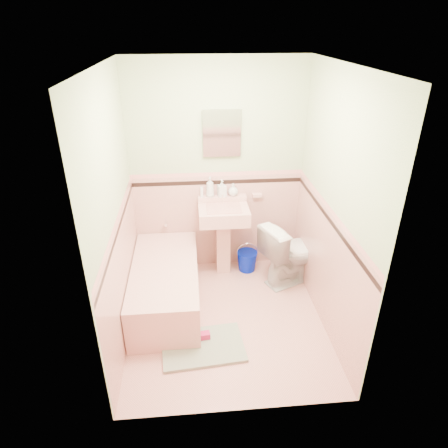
{
  "coord_description": "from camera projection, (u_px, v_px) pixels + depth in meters",
  "views": [
    {
      "loc": [
        -0.32,
        -3.23,
        2.81
      ],
      "look_at": [
        0.0,
        0.25,
        1.0
      ],
      "focal_mm": 31.74,
      "sensor_mm": 36.0,
      "label": 1
    }
  ],
  "objects": [
    {
      "name": "cap_right",
      "position": [
        331.0,
        211.0,
        3.69
      ],
      "size": [
        0.0,
        2.2,
        2.2
      ],
      "primitive_type": "plane",
      "rotation": [
        1.57,
        0.0,
        -1.57
      ],
      "color": "pink",
      "rests_on": "ground"
    },
    {
      "name": "tub_faucet",
      "position": [
        166.0,
        223.0,
        4.76
      ],
      "size": [
        0.04,
        0.12,
        0.04
      ],
      "primitive_type": "cylinder",
      "rotation": [
        1.57,
        0.0,
        0.0
      ],
      "color": "silver",
      "rests_on": "wall_back"
    },
    {
      "name": "wainscot_left",
      "position": [
        124.0,
        277.0,
        3.81
      ],
      "size": [
        0.0,
        2.2,
        2.2
      ],
      "primitive_type": "plane",
      "rotation": [
        1.57,
        0.0,
        1.57
      ],
      "color": "#E8A59B",
      "rests_on": "ground"
    },
    {
      "name": "wall_front",
      "position": [
        243.0,
        284.0,
        2.62
      ],
      "size": [
        2.5,
        0.0,
        2.5
      ],
      "primitive_type": "plane",
      "rotation": [
        -1.57,
        0.0,
        0.0
      ],
      "color": "#F5E6C7",
      "rests_on": "ground"
    },
    {
      "name": "shoe",
      "position": [
        202.0,
        336.0,
        3.86
      ],
      "size": [
        0.16,
        0.09,
        0.06
      ],
      "primitive_type": "cube",
      "rotation": [
        0.0,
        0.0,
        0.11
      ],
      "color": "#BF1E59",
      "rests_on": "bath_mat"
    },
    {
      "name": "accent_back",
      "position": [
        218.0,
        182.0,
        4.61
      ],
      "size": [
        2.0,
        0.0,
        2.0
      ],
      "primitive_type": "plane",
      "rotation": [
        1.57,
        0.0,
        0.0
      ],
      "color": "black",
      "rests_on": "ground"
    },
    {
      "name": "wainscot_front",
      "position": [
        240.0,
        354.0,
        2.93
      ],
      "size": [
        2.0,
        0.0,
        2.0
      ],
      "primitive_type": "plane",
      "rotation": [
        -1.57,
        0.0,
        0.0
      ],
      "color": "#E8A59B",
      "rests_on": "ground"
    },
    {
      "name": "floor",
      "position": [
        226.0,
        319.0,
        4.17
      ],
      "size": [
        2.2,
        2.2,
        0.0
      ],
      "primitive_type": "plane",
      "color": "#E5A096",
      "rests_on": "ground"
    },
    {
      "name": "sink_faucet",
      "position": [
        222.0,
        198.0,
        4.62
      ],
      "size": [
        0.02,
        0.02,
        0.1
      ],
      "primitive_type": "cylinder",
      "color": "silver",
      "rests_on": "sink"
    },
    {
      "name": "toilet",
      "position": [
        293.0,
        252.0,
        4.62
      ],
      "size": [
        0.87,
        0.71,
        0.77
      ],
      "primitive_type": "imported",
      "rotation": [
        0.0,
        0.0,
        2.0
      ],
      "color": "white",
      "rests_on": "floor"
    },
    {
      "name": "cap_left",
      "position": [
        117.0,
        220.0,
        3.53
      ],
      "size": [
        0.0,
        2.2,
        2.2
      ],
      "primitive_type": "plane",
      "rotation": [
        1.57,
        0.0,
        1.57
      ],
      "color": "pink",
      "rests_on": "ground"
    },
    {
      "name": "accent_front",
      "position": [
        242.0,
        298.0,
        2.7
      ],
      "size": [
        2.0,
        0.0,
        2.0
      ],
      "primitive_type": "plane",
      "rotation": [
        -1.57,
        0.0,
        0.0
      ],
      "color": "black",
      "rests_on": "ground"
    },
    {
      "name": "soap_bottle_left",
      "position": [
        210.0,
        187.0,
        4.59
      ],
      "size": [
        0.11,
        0.11,
        0.24
      ],
      "primitive_type": "imported",
      "rotation": [
        0.0,
        0.0,
        -0.19
      ],
      "color": "#B2B2B2",
      "rests_on": "sink"
    },
    {
      "name": "sink",
      "position": [
        224.0,
        241.0,
        4.73
      ],
      "size": [
        0.57,
        0.48,
        0.9
      ],
      "primitive_type": null,
      "color": "#E0A198",
      "rests_on": "floor"
    },
    {
      "name": "soap_dish",
      "position": [
        257.0,
        195.0,
        4.71
      ],
      "size": [
        0.11,
        0.06,
        0.04
      ],
      "primitive_type": "cube",
      "color": "#E0A198",
      "rests_on": "wall_back"
    },
    {
      "name": "bucket",
      "position": [
        247.0,
        261.0,
        4.94
      ],
      "size": [
        0.29,
        0.29,
        0.25
      ],
      "primitive_type": null,
      "rotation": [
        0.0,
        0.0,
        -0.19
      ],
      "color": "#0013B2",
      "rests_on": "floor"
    },
    {
      "name": "cap_back",
      "position": [
        217.0,
        174.0,
        4.57
      ],
      "size": [
        2.0,
        0.0,
        2.0
      ],
      "primitive_type": "plane",
      "rotation": [
        1.57,
        0.0,
        0.0
      ],
      "color": "pink",
      "rests_on": "ground"
    },
    {
      "name": "medicine_cabinet",
      "position": [
        222.0,
        133.0,
        4.34
      ],
      "size": [
        0.39,
        0.04,
        0.49
      ],
      "primitive_type": "cube",
      "color": "white",
      "rests_on": "wall_back"
    },
    {
      "name": "wainscot_right",
      "position": [
        324.0,
        267.0,
        3.97
      ],
      "size": [
        0.0,
        2.2,
        2.2
      ],
      "primitive_type": "plane",
      "rotation": [
        1.57,
        0.0,
        -1.57
      ],
      "color": "#E8A59B",
      "rests_on": "ground"
    },
    {
      "name": "wainscot_back",
      "position": [
        218.0,
        222.0,
        4.86
      ],
      "size": [
        2.0,
        0.0,
        2.0
      ],
      "primitive_type": "plane",
      "rotation": [
        1.57,
        0.0,
        0.0
      ],
      "color": "#E8A59B",
      "rests_on": "ground"
    },
    {
      "name": "accent_left",
      "position": [
        118.0,
        229.0,
        3.58
      ],
      "size": [
        0.0,
        2.2,
        2.2
      ],
      "primitive_type": "plane",
      "rotation": [
        1.57,
        0.0,
        1.57
      ],
      "color": "black",
      "rests_on": "ground"
    },
    {
      "name": "bathtub",
      "position": [
        166.0,
        286.0,
        4.31
      ],
      "size": [
        0.7,
        1.5,
        0.45
      ],
      "primitive_type": "cube",
      "color": "#E0A198",
      "rests_on": "floor"
    },
    {
      "name": "tube",
      "position": [
        202.0,
        192.0,
        4.6
      ],
      "size": [
        0.04,
        0.04,
        0.12
      ],
      "primitive_type": "cylinder",
      "rotation": [
        0.0,
        0.0,
        -0.16
      ],
      "color": "white",
      "rests_on": "sink"
    },
    {
      "name": "accent_right",
      "position": [
        330.0,
        220.0,
        3.73
      ],
      "size": [
        0.0,
        2.2,
        2.2
      ],
      "primitive_type": "plane",
      "rotation": [
        1.57,
        0.0,
        -1.57
      ],
      "color": "black",
      "rests_on": "ground"
    },
    {
      "name": "bath_mat",
      "position": [
        203.0,
        346.0,
        3.8
      ],
      "size": [
        0.82,
        0.58,
        0.03
      ],
      "primitive_type": "cube",
      "rotation": [
        0.0,
        0.0,
        0.09
      ],
      "color": "gray",
      "rests_on": "floor"
    },
    {
      "name": "wall_back",
      "position": [
        217.0,
        171.0,
        4.57
      ],
      "size": [
        2.5,
        0.0,
        2.5
      ],
      "primitive_type": "plane",
      "rotation": [
        1.57,
        0.0,
        0.0
      ],
      "color": "#F5E6C7",
      "rests_on": "ground"
    },
    {
      "name": "soap_bottle_mid",
      "position": [
        222.0,
        188.0,
        4.61
      ],
      "size": [
        0.11,
        0.11,
        0.2
      ],
      "primitive_type": "imported",
      "rotation": [
        0.0,
        0.0,
        0.25
      ],
      "color": "#B2B2B2",
      "rests_on": "sink"
    },
    {
      "name": "soap_bottle_right",
      "position": [
        233.0,
        190.0,
        4.63
      ],
      "size": [
        0.12,
        0.12,
        0.15
      ],
      "primitive_type": "imported",
      "rotation": [
        0.0,
        0.0,
        -0.04
      ],
      "color": "#B2B2B2",
      "rests_on": "sink"
    },
    {
      "name": "cap_front",
      "position": [
        242.0,
        286.0,
        2.65
      ],
      "size": [
        2.0,
        0.0,
        2.0
      ],
      "primitive_type": "plane",
      "rotation": [
        -1.57,
        0.0,
        0.0
      ],
      "color": "pink",
      "rests_on": "ground"
    },
    {
      "name": "wall_right",
      "position": [
        333.0,
        208.0,
        3.68
      ],
      "size": [
        0.0,
        2.5,
        2.5
      ],
      "primitive_type": "plane",
      "rotation": [
        1.57,
        0.0,
        -1.57
      ],
      "color": "#F5E6C7",
      "rests_on": "ground"
    },
    {
      "name": "ceiling",
      "position": [
        227.0,
        65.0,
        3.02
      ],
      "size": [
        2.2,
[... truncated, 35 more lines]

